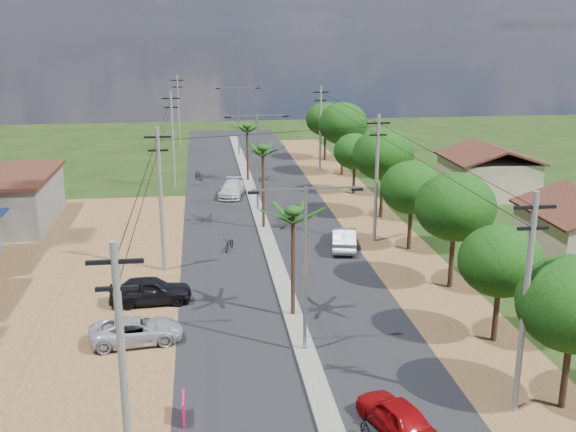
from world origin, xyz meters
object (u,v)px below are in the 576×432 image
at_px(roadside_sign, 184,409).
at_px(car_parked_silver, 137,331).
at_px(car_white_far, 232,189).
at_px(car_parked_dark, 151,291).
at_px(car_red_near, 396,416).
at_px(car_silver_mid, 344,239).

bearing_deg(roadside_sign, car_parked_silver, 108.17).
distance_m(car_white_far, car_parked_dark, 24.18).
relative_size(car_white_far, roadside_sign, 3.72).
relative_size(car_red_near, car_white_far, 0.82).
bearing_deg(car_parked_dark, car_silver_mid, -60.54).
xyz_separation_m(car_red_near, car_parked_silver, (-10.27, 8.75, -0.04)).
bearing_deg(car_silver_mid, car_red_near, 94.14).
bearing_deg(car_parked_silver, roadside_sign, -168.69).
bearing_deg(car_parked_dark, car_parked_silver, 173.05).
bearing_deg(car_silver_mid, car_white_far, -55.34).
xyz_separation_m(car_white_far, car_parked_dark, (-5.65, -23.51, 0.08)).
height_order(car_white_far, car_parked_dark, car_parked_dark).
relative_size(car_red_near, roadside_sign, 3.05).
relative_size(car_parked_silver, car_parked_dark, 1.00).
bearing_deg(car_white_far, car_parked_dark, -92.75).
height_order(car_red_near, car_parked_silver, car_red_near).
xyz_separation_m(car_red_near, roadside_sign, (-7.91, 1.70, -0.13)).
height_order(car_parked_dark, roadside_sign, car_parked_dark).
distance_m(car_silver_mid, car_parked_silver, 17.99).
xyz_separation_m(car_silver_mid, roadside_sign, (-10.50, -19.64, -0.22)).
xyz_separation_m(car_red_near, car_parked_dark, (-9.91, 13.50, 0.10)).
height_order(car_white_far, car_parked_silver, car_white_far).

